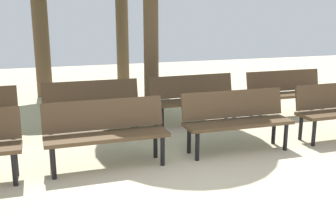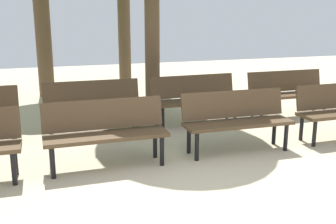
{
  "view_description": "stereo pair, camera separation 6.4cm",
  "coord_description": "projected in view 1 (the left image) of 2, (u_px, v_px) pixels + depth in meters",
  "views": [
    {
      "loc": [
        -1.87,
        -3.52,
        2.01
      ],
      "look_at": [
        0.0,
        2.04,
        0.55
      ],
      "focal_mm": 43.61,
      "sensor_mm": 36.0,
      "label": 1
    },
    {
      "loc": [
        -1.81,
        -3.54,
        2.01
      ],
      "look_at": [
        0.0,
        2.04,
        0.55
      ],
      "focal_mm": 43.61,
      "sensor_mm": 36.0,
      "label": 2
    }
  ],
  "objects": [
    {
      "name": "bench_r1_c2",
      "position": [
        194.0,
        96.0,
        7.37
      ],
      "size": [
        1.61,
        0.52,
        0.87
      ],
      "rotation": [
        0.0,
        0.0,
        0.03
      ],
      "color": "#4C3823",
      "rests_on": "ground_plane"
    },
    {
      "name": "ground_plane",
      "position": [
        230.0,
        207.0,
        4.3
      ],
      "size": [
        24.0,
        24.0,
        0.0
      ],
      "primitive_type": "plane",
      "color": "#BCAD8E"
    },
    {
      "name": "bench_r1_c1",
      "position": [
        92.0,
        104.0,
        6.77
      ],
      "size": [
        1.6,
        0.5,
        0.87
      ],
      "rotation": [
        0.0,
        0.0,
        -0.01
      ],
      "color": "#4C3823",
      "rests_on": "ground_plane"
    },
    {
      "name": "bench_r0_c1",
      "position": [
        106.0,
        129.0,
        5.33
      ],
      "size": [
        1.6,
        0.49,
        0.87
      ],
      "rotation": [
        0.0,
        0.0,
        0.01
      ],
      "color": "#4C3823",
      "rests_on": "ground_plane"
    },
    {
      "name": "bench_r1_c3",
      "position": [
        286.0,
        90.0,
        7.93
      ],
      "size": [
        1.6,
        0.48,
        0.87
      ],
      "rotation": [
        0.0,
        0.0,
        0.0
      ],
      "color": "#4C3823",
      "rests_on": "ground_plane"
    },
    {
      "name": "bench_r0_c2",
      "position": [
        236.0,
        117.0,
        5.94
      ],
      "size": [
        1.61,
        0.5,
        0.87
      ],
      "rotation": [
        0.0,
        0.0,
        -0.01
      ],
      "color": "#4C3823",
      "rests_on": "ground_plane"
    }
  ]
}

